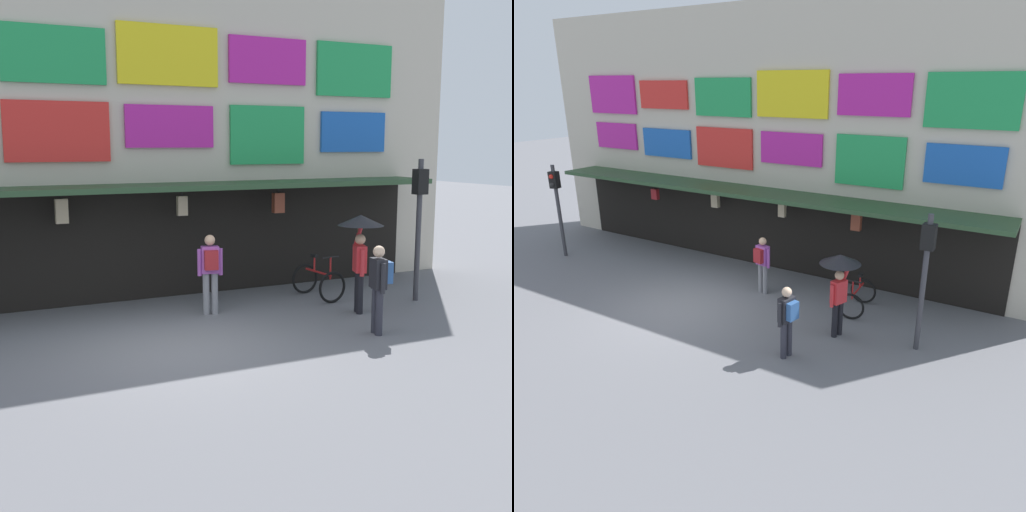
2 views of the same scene
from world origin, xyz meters
The scene contains 7 objects.
ground_plane centered at (0.00, 0.00, 0.00)m, with size 80.00×80.00×0.00m, color slate.
shopfront centered at (0.00, 4.57, 3.96)m, with size 18.00×2.60×8.00m.
traffic_light_far centered at (6.09, 1.18, 2.14)m, with size 0.28×0.33×3.20m.
bicycle_parked centered at (4.19, 2.31, 0.39)m, with size 0.80×1.21×1.05m.
pedestrian_with_umbrella centered at (4.27, 0.80, 1.64)m, with size 0.96×0.96×2.08m.
pedestrian_in_white centered at (3.70, -0.67, 0.98)m, with size 0.41×0.52×1.68m.
pedestrian_in_black centered at (1.40, 2.02, 0.98)m, with size 0.52×0.41×1.68m.
Camera 1 is at (-3.48, -10.38, 3.52)m, focal length 45.85 mm.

